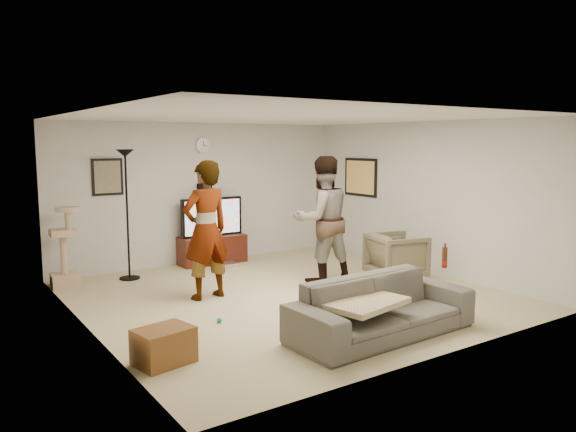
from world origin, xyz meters
TOP-DOWN VIEW (x-y plane):
  - floor at (0.00, 0.00)m, footprint 5.50×5.50m
  - ceiling at (0.00, 0.00)m, footprint 5.50×5.50m
  - wall_back at (0.00, 2.75)m, footprint 5.50×0.04m
  - wall_front at (0.00, -2.75)m, footprint 5.50×0.04m
  - wall_left at (-2.75, 0.00)m, footprint 0.04×5.50m
  - wall_right at (2.75, 0.00)m, footprint 0.04×5.50m
  - wall_clock at (0.00, 2.72)m, footprint 0.26×0.04m
  - wall_speaker at (0.00, 2.69)m, footprint 0.25×0.10m
  - picture_back at (-1.70, 2.73)m, footprint 0.42×0.03m
  - picture_right at (2.73, 1.60)m, footprint 0.03×0.78m
  - tv_stand at (0.04, 2.50)m, footprint 1.20×0.45m
  - console_box at (0.09, 2.11)m, footprint 0.40×0.30m
  - tv at (0.04, 2.50)m, footprint 1.15×0.08m
  - tv_screen at (0.04, 2.46)m, footprint 1.06×0.01m
  - floor_lamp at (-1.57, 2.20)m, footprint 0.32×0.32m
  - cat_tree at (-2.53, 2.27)m, footprint 0.41×0.41m
  - person_left at (-1.03, 0.51)m, footprint 0.75×0.55m
  - person_right at (0.88, 0.37)m, footprint 1.06×0.89m
  - sofa at (-0.07, -1.97)m, footprint 2.25×0.94m
  - throw_blanket at (-0.38, -1.97)m, footprint 1.03×0.87m
  - beer_bottle at (0.95, -1.97)m, footprint 0.06×0.06m
  - armchair at (1.95, -0.17)m, footprint 0.96×0.95m
  - side_table at (-2.40, -1.36)m, footprint 0.60×0.49m
  - toy_ball at (-1.38, -0.55)m, footprint 0.06×0.06m

SIDE VIEW (x-z plane):
  - floor at x=0.00m, z-range -0.02..0.00m
  - toy_ball at x=-1.38m, z-range 0.00..0.06m
  - console_box at x=0.09m, z-range 0.00..0.07m
  - side_table at x=-2.40m, z-range 0.00..0.36m
  - tv_stand at x=0.04m, z-range 0.00..0.50m
  - sofa at x=-0.07m, z-range 0.00..0.65m
  - armchair at x=1.95m, z-range 0.00..0.73m
  - throw_blanket at x=-0.38m, z-range 0.41..0.47m
  - cat_tree at x=-2.53m, z-range 0.00..1.21m
  - beer_bottle at x=0.95m, z-range 0.65..0.90m
  - tv at x=0.04m, z-range 0.50..1.18m
  - tv_screen at x=0.04m, z-range 0.54..1.14m
  - person_left at x=-1.03m, z-range 0.00..1.92m
  - person_right at x=0.88m, z-range 0.00..1.95m
  - floor_lamp at x=-1.57m, z-range 0.00..2.05m
  - wall_back at x=0.00m, z-range 0.00..2.50m
  - wall_front at x=0.00m, z-range 0.00..2.50m
  - wall_left at x=-2.75m, z-range 0.00..2.50m
  - wall_right at x=2.75m, z-range 0.00..2.50m
  - wall_speaker at x=0.00m, z-range 1.33..1.43m
  - picture_right at x=2.73m, z-range 1.19..1.81m
  - picture_back at x=-1.70m, z-range 1.34..1.86m
  - wall_clock at x=0.00m, z-range 1.97..2.23m
  - ceiling at x=0.00m, z-range 2.50..2.52m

